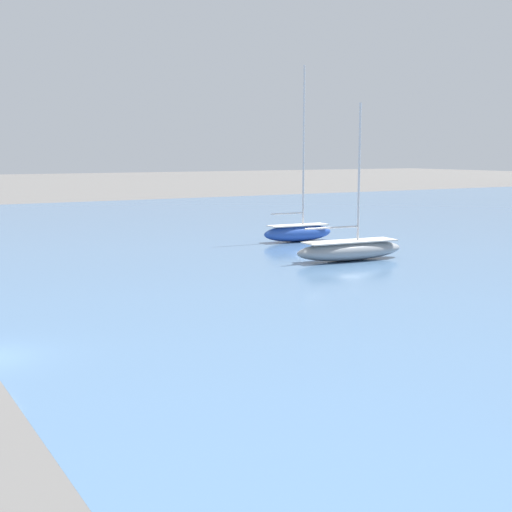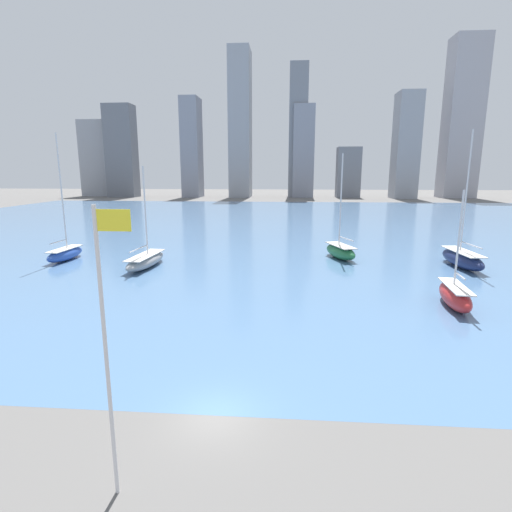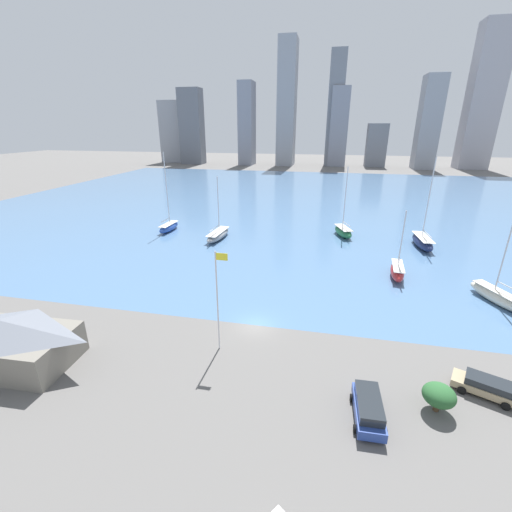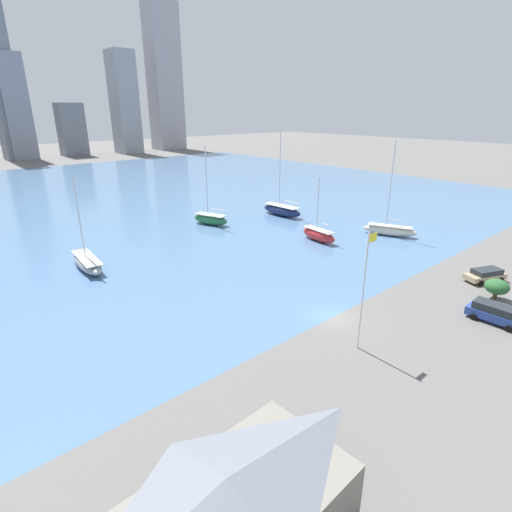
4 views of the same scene
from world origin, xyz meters
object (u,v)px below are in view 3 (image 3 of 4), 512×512
(boat_shed, at_px, (4,341))
(sailboat_blue, at_px, (169,227))
(sailboat_navy, at_px, (422,241))
(sailboat_gray, at_px, (218,235))
(flag_pole, at_px, (218,298))
(sailboat_red, at_px, (397,271))
(parked_suv_blue, at_px, (368,408))
(parked_wagon_tan, at_px, (486,386))
(sailboat_green, at_px, (343,231))
(sailboat_cream, at_px, (498,296))

(boat_shed, relative_size, sailboat_blue, 0.78)
(sailboat_navy, bearing_deg, sailboat_gray, -179.30)
(flag_pole, relative_size, sailboat_red, 1.05)
(boat_shed, distance_m, sailboat_red, 48.98)
(flag_pole, distance_m, sailboat_blue, 44.47)
(sailboat_red, relative_size, parked_suv_blue, 1.97)
(sailboat_gray, xyz_separation_m, parked_wagon_tan, (35.14, -36.11, -0.03))
(sailboat_green, relative_size, sailboat_cream, 0.91)
(sailboat_cream, distance_m, parked_wagon_tan, 19.67)
(flag_pole, distance_m, sailboat_navy, 46.84)
(parked_suv_blue, bearing_deg, sailboat_navy, 70.79)
(flag_pole, xyz_separation_m, sailboat_red, (20.65, 22.22, -4.72))
(parked_wagon_tan, bearing_deg, boat_shed, 119.50)
(boat_shed, distance_m, sailboat_blue, 44.03)
(sailboat_red, xyz_separation_m, sailboat_blue, (-43.96, 15.36, -0.05))
(sailboat_cream, xyz_separation_m, parked_wagon_tan, (-7.97, -17.98, -0.14))
(sailboat_red, relative_size, parked_wagon_tan, 1.89)
(sailboat_gray, height_order, sailboat_green, sailboat_green)
(sailboat_blue, xyz_separation_m, parked_wagon_tan, (47.17, -39.14, -0.15))
(sailboat_blue, bearing_deg, sailboat_red, -15.96)
(boat_shed, bearing_deg, sailboat_blue, 93.00)
(sailboat_gray, distance_m, sailboat_navy, 38.97)
(sailboat_blue, relative_size, sailboat_navy, 1.00)
(flag_pole, height_order, parked_suv_blue, flag_pole)
(sailboat_green, height_order, sailboat_cream, sailboat_cream)
(parked_suv_blue, bearing_deg, sailboat_blue, 128.51)
(boat_shed, bearing_deg, sailboat_red, 33.18)
(boat_shed, relative_size, sailboat_navy, 0.78)
(flag_pole, relative_size, parked_wagon_tan, 1.98)
(boat_shed, distance_m, sailboat_green, 57.80)
(sailboat_blue, bearing_deg, sailboat_green, 9.47)
(flag_pole, xyz_separation_m, sailboat_cream, (31.84, 16.42, -4.78))
(sailboat_green, xyz_separation_m, sailboat_cream, (18.53, -25.11, -0.06))
(flag_pole, distance_m, parked_suv_blue, 15.96)
(flag_pole, xyz_separation_m, parked_suv_blue, (13.91, -6.19, -4.76))
(flag_pole, bearing_deg, sailboat_green, 72.23)
(sailboat_navy, bearing_deg, flag_pole, -130.03)
(sailboat_navy, height_order, parked_suv_blue, sailboat_navy)
(sailboat_navy, distance_m, parked_suv_blue, 45.84)
(sailboat_green, bearing_deg, boat_shed, -143.66)
(boat_shed, bearing_deg, sailboat_navy, 40.77)
(sailboat_red, height_order, sailboat_green, sailboat_green)
(sailboat_cream, bearing_deg, sailboat_green, 102.54)
(sailboat_red, distance_m, sailboat_green, 20.67)
(sailboat_red, bearing_deg, flag_pole, -127.40)
(boat_shed, height_order, sailboat_green, sailboat_green)
(flag_pole, distance_m, parked_wagon_tan, 24.42)
(sailboat_green, bearing_deg, sailboat_blue, 166.74)
(boat_shed, relative_size, sailboat_red, 1.26)
(sailboat_red, height_order, parked_suv_blue, sailboat_red)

